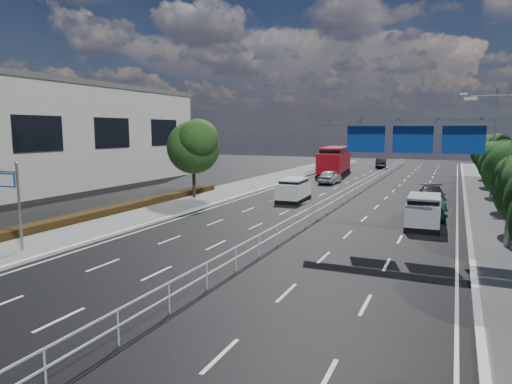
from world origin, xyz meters
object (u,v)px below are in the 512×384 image
at_px(white_minivan, 294,190).
at_px(parked_car_teal, 427,207).
at_px(near_car_silver, 330,177).
at_px(parked_car_dark, 431,196).
at_px(overhead_gantry, 428,134).
at_px(toilet_sign, 11,191).
at_px(red_bus, 335,160).
at_px(silver_minivan, 424,211).
at_px(near_car_dark, 381,163).

height_order(white_minivan, parked_car_teal, white_minivan).
xyz_separation_m(near_car_silver, parked_car_dark, (10.91, -11.13, -0.01)).
bearing_deg(parked_car_dark, overhead_gantry, -92.95).
height_order(toilet_sign, overhead_gantry, overhead_gantry).
height_order(toilet_sign, red_bus, toilet_sign).
relative_size(toilet_sign, near_car_silver, 1.00).
xyz_separation_m(overhead_gantry, red_bus, (-13.14, 33.71, -3.74)).
distance_m(white_minivan, silver_minivan, 12.19).
bearing_deg(overhead_gantry, red_bus, 111.29).
distance_m(near_car_silver, parked_car_dark, 15.58).
bearing_deg(toilet_sign, white_minivan, 70.92).
distance_m(near_car_dark, parked_car_dark, 35.00).
distance_m(near_car_dark, silver_minivan, 43.37).
xyz_separation_m(white_minivan, red_bus, (-2.47, 23.44, 0.95)).
height_order(near_car_dark, parked_car_teal, near_car_dark).
relative_size(red_bus, near_car_silver, 2.82).
xyz_separation_m(overhead_gantry, parked_car_teal, (-0.24, 7.15, -4.94)).
distance_m(overhead_gantry, near_car_dark, 47.54).
distance_m(silver_minivan, parked_car_teal, 3.21).
bearing_deg(silver_minivan, white_minivan, 147.28).
height_order(toilet_sign, parked_car_teal, toilet_sign).
distance_m(overhead_gantry, white_minivan, 15.53).
relative_size(overhead_gantry, red_bus, 0.84).
xyz_separation_m(near_car_dark, parked_car_teal, (8.83, -39.26, -0.06)).
bearing_deg(overhead_gantry, near_car_silver, 115.18).
height_order(overhead_gantry, parked_car_dark, overhead_gantry).
relative_size(near_car_silver, parked_car_teal, 0.90).
relative_size(overhead_gantry, near_car_silver, 2.37).
distance_m(silver_minivan, parked_car_dark, 8.60).
height_order(red_bus, near_car_dark, red_bus).
relative_size(toilet_sign, white_minivan, 1.00).
xyz_separation_m(near_car_silver, parked_car_teal, (10.89, -16.53, -0.07)).
bearing_deg(white_minivan, near_car_dark, 85.56).
bearing_deg(silver_minivan, parked_car_dark, 88.37).
xyz_separation_m(near_car_silver, near_car_dark, (2.06, 22.73, -0.01)).
bearing_deg(overhead_gantry, toilet_sign, -150.40).
distance_m(red_bus, near_car_silver, 10.29).
distance_m(near_car_dark, parked_car_teal, 40.24).
height_order(overhead_gantry, near_car_dark, overhead_gantry).
bearing_deg(near_car_dark, overhead_gantry, 93.49).
bearing_deg(silver_minivan, parked_car_teal, 88.49).
relative_size(toilet_sign, red_bus, 0.36).
bearing_deg(red_bus, white_minivan, -89.63).
height_order(red_bus, parked_car_dark, red_bus).
xyz_separation_m(toilet_sign, parked_car_dark, (17.47, 22.60, -2.22)).
distance_m(white_minivan, near_car_silver, 13.42).
relative_size(overhead_gantry, near_car_dark, 2.33).
relative_size(silver_minivan, parked_car_dark, 0.92).
distance_m(white_minivan, parked_car_teal, 10.88).
bearing_deg(near_car_silver, toilet_sign, 81.24).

